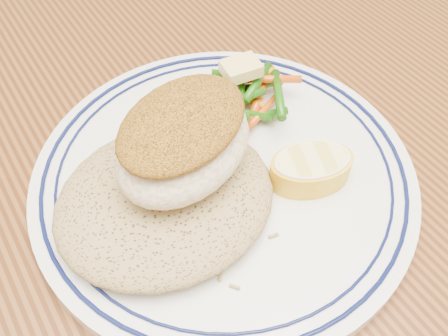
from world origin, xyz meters
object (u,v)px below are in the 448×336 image
rice_pilaf (165,196)px  fish_fillet (184,140)px  dining_table (197,297)px  vegetable_pile (237,95)px  lemon_wedge (311,168)px  plate (224,177)px

rice_pilaf → fish_fillet: (0.02, 0.01, 0.04)m
dining_table → vegetable_pile: 0.18m
lemon_wedge → rice_pilaf: bearing=161.3°
plate → rice_pilaf: (-0.05, -0.01, 0.02)m
dining_table → vegetable_pile: size_ratio=14.83×
fish_fillet → plate: bearing=-5.7°
rice_pilaf → vegetable_pile: size_ratio=1.53×
plate → rice_pilaf: size_ratio=1.85×
dining_table → vegetable_pile: vegetable_pile is taller
rice_pilaf → lemon_wedge: (0.10, -0.03, -0.00)m
dining_table → fish_fillet: bearing=62.1°
rice_pilaf → fish_fillet: size_ratio=1.22×
dining_table → lemon_wedge: 0.16m
rice_pilaf → dining_table: bearing=-75.8°
rice_pilaf → vegetable_pile: 0.11m
fish_fillet → lemon_wedge: size_ratio=1.77×
vegetable_pile → rice_pilaf: bearing=-149.5°
plate → lemon_wedge: size_ratio=3.99×
plate → vegetable_pile: vegetable_pile is taller
fish_fillet → vegetable_pile: (0.08, 0.05, -0.04)m
lemon_wedge → fish_fillet: bearing=151.7°
vegetable_pile → lemon_wedge: 0.09m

